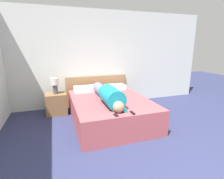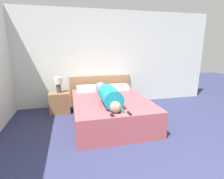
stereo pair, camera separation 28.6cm
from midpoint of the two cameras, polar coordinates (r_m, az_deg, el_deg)
The scene contains 10 objects.
wall_back at distance 5.00m, azimuth -4.31°, elevation 9.95°, with size 6.16×0.06×2.60m.
bed at distance 3.95m, azimuth -2.82°, elevation -6.67°, with size 1.61×2.10×0.52m.
headboard at distance 5.02m, azimuth -6.58°, elevation -0.30°, with size 1.73×0.04×0.84m.
nightstand at distance 4.58m, azimuth -19.38°, elevation -4.48°, with size 0.50×0.40×0.52m.
table_lamp at distance 4.45m, azimuth -19.90°, elevation 1.66°, with size 0.19×0.19×0.39m.
person_lying at distance 3.59m, azimuth -3.52°, elevation -1.78°, with size 0.37×1.63×0.37m.
pillow_near_headboard at distance 4.52m, azimuth -10.60°, elevation 0.11°, with size 0.55×0.34×0.14m.
pillow_second at distance 4.69m, azimuth -0.72°, elevation 0.79°, with size 0.52×0.34×0.12m.
tv_remote at distance 3.05m, azimuth 4.03°, elevation -7.62°, with size 0.04×0.15×0.02m.
cell_phone at distance 2.96m, azimuth -1.49°, elevation -8.40°, with size 0.06×0.13×0.01m.
Camera 1 is at (-1.36, -1.21, 1.65)m, focal length 28.00 mm.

